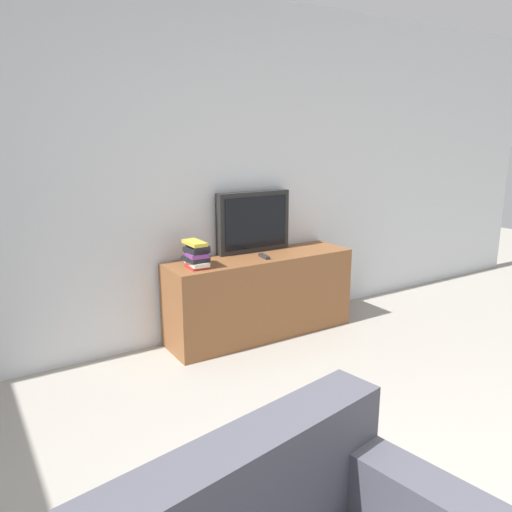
# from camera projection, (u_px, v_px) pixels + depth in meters

# --- Properties ---
(wall_back) EXTENTS (9.00, 0.06, 2.60)m
(wall_back) POSITION_uv_depth(u_px,v_px,m) (134.00, 176.00, 3.53)
(wall_back) COLOR silver
(wall_back) RESTS_ON ground_plane
(tv_stand) EXTENTS (1.54, 0.42, 0.66)m
(tv_stand) POSITION_uv_depth(u_px,v_px,m) (261.00, 295.00, 4.01)
(tv_stand) COLOR brown
(tv_stand) RESTS_ON ground_plane
(television) EXTENTS (0.64, 0.09, 0.49)m
(television) POSITION_uv_depth(u_px,v_px,m) (254.00, 222.00, 4.03)
(television) COLOR black
(television) RESTS_ON tv_stand
(book_stack) EXTENTS (0.16, 0.22, 0.19)m
(book_stack) POSITION_uv_depth(u_px,v_px,m) (196.00, 254.00, 3.58)
(book_stack) COLOR #B72D28
(book_stack) RESTS_ON tv_stand
(remote_on_stand) EXTENTS (0.05, 0.14, 0.02)m
(remote_on_stand) POSITION_uv_depth(u_px,v_px,m) (264.00, 256.00, 3.87)
(remote_on_stand) COLOR #2D2D2D
(remote_on_stand) RESTS_ON tv_stand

